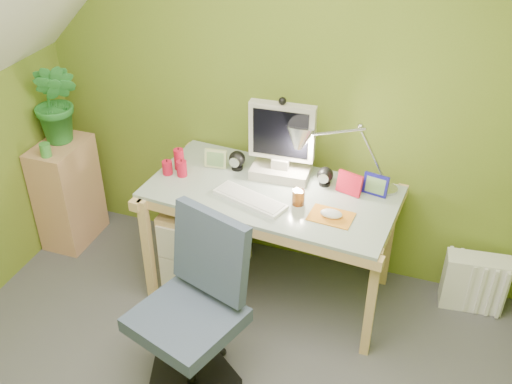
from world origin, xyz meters
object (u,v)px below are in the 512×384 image
(desk, at_px, (271,243))
(radiator, at_px, (474,282))
(desk_lamp, at_px, (361,142))
(task_chair, at_px, (186,317))
(monitor, at_px, (282,137))
(side_ledge, at_px, (68,193))
(potted_plant, at_px, (57,103))

(desk, bearing_deg, radiator, 17.60)
(desk, height_order, desk_lamp, desk_lamp)
(desk, relative_size, task_chair, 1.44)
(desk_lamp, distance_m, radiator, 1.16)
(monitor, xyz_separation_m, side_ledge, (-1.48, -0.11, -0.64))
(desk_lamp, bearing_deg, monitor, -170.47)
(side_ledge, bearing_deg, desk_lamp, 3.19)
(monitor, height_order, radiator, monitor)
(potted_plant, bearing_deg, monitor, 2.25)
(side_ledge, relative_size, radiator, 2.04)
(potted_plant, bearing_deg, radiator, 3.38)
(desk_lamp, bearing_deg, potted_plant, -168.75)
(side_ledge, bearing_deg, task_chair, -34.68)
(desk_lamp, bearing_deg, task_chair, -111.60)
(desk, height_order, task_chair, task_chair)
(monitor, relative_size, radiator, 1.39)
(desk, relative_size, radiator, 3.86)
(desk, relative_size, potted_plant, 2.54)
(monitor, relative_size, side_ledge, 0.68)
(task_chair, bearing_deg, potted_plant, 162.26)
(side_ledge, bearing_deg, potted_plant, 75.61)
(desk, relative_size, desk_lamp, 2.31)
(monitor, bearing_deg, radiator, 1.53)
(task_chair, bearing_deg, monitor, 99.45)
(monitor, xyz_separation_m, task_chair, (-0.16, -1.02, -0.52))
(side_ledge, height_order, task_chair, task_chair)
(potted_plant, height_order, task_chair, potted_plant)
(desk_lamp, relative_size, potted_plant, 1.10)
(desk_lamp, distance_m, side_ledge, 2.05)
(potted_plant, bearing_deg, task_chair, -36.39)
(potted_plant, relative_size, radiator, 1.52)
(desk, bearing_deg, monitor, 94.51)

